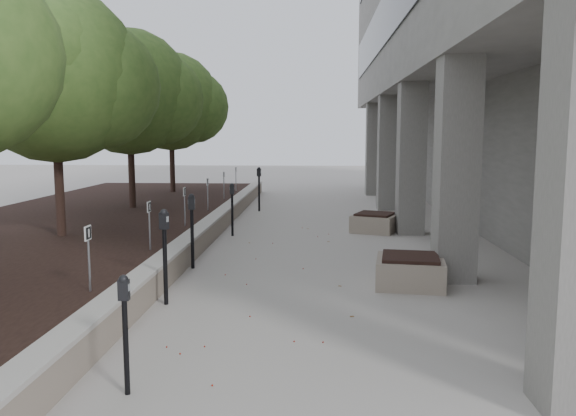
% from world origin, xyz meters
% --- Properties ---
extents(retaining_wall, '(0.39, 26.00, 0.50)m').
position_xyz_m(retaining_wall, '(-1.82, 9.00, 0.25)').
color(retaining_wall, '#A29280').
rests_on(retaining_wall, ground).
extents(planting_bed, '(7.00, 26.00, 0.40)m').
position_xyz_m(planting_bed, '(-5.50, 9.00, 0.20)').
color(planting_bed, black).
rests_on(planting_bed, ground).
extents(crabapple_tree_3, '(4.60, 4.00, 5.44)m').
position_xyz_m(crabapple_tree_3, '(-4.80, 8.00, 3.12)').
color(crabapple_tree_3, '#3D6125').
rests_on(crabapple_tree_3, planting_bed).
extents(crabapple_tree_4, '(4.60, 4.00, 5.44)m').
position_xyz_m(crabapple_tree_4, '(-4.80, 13.00, 3.12)').
color(crabapple_tree_4, '#3D6125').
rests_on(crabapple_tree_4, planting_bed).
extents(crabapple_tree_5, '(4.60, 4.00, 5.44)m').
position_xyz_m(crabapple_tree_5, '(-4.80, 18.00, 3.12)').
color(crabapple_tree_5, '#3D6125').
rests_on(crabapple_tree_5, planting_bed).
extents(parking_sign_3, '(0.04, 0.22, 0.96)m').
position_xyz_m(parking_sign_3, '(-2.35, 3.50, 0.88)').
color(parking_sign_3, black).
rests_on(parking_sign_3, planting_bed).
extents(parking_sign_4, '(0.04, 0.22, 0.96)m').
position_xyz_m(parking_sign_4, '(-2.35, 6.50, 0.88)').
color(parking_sign_4, black).
rests_on(parking_sign_4, planting_bed).
extents(parking_sign_5, '(0.04, 0.22, 0.96)m').
position_xyz_m(parking_sign_5, '(-2.35, 9.50, 0.88)').
color(parking_sign_5, black).
rests_on(parking_sign_5, planting_bed).
extents(parking_sign_6, '(0.04, 0.22, 0.96)m').
position_xyz_m(parking_sign_6, '(-2.35, 12.50, 0.88)').
color(parking_sign_6, black).
rests_on(parking_sign_6, planting_bed).
extents(parking_sign_7, '(0.04, 0.22, 0.96)m').
position_xyz_m(parking_sign_7, '(-2.35, 15.50, 0.88)').
color(parking_sign_7, black).
rests_on(parking_sign_7, planting_bed).
extents(parking_sign_8, '(0.04, 0.22, 0.96)m').
position_xyz_m(parking_sign_8, '(-2.35, 18.50, 0.88)').
color(parking_sign_8, black).
rests_on(parking_sign_8, planting_bed).
extents(parking_meter_1, '(0.12, 0.09, 1.25)m').
position_xyz_m(parking_meter_1, '(-1.02, 1.10, 0.63)').
color(parking_meter_1, black).
rests_on(parking_meter_1, ground).
extents(parking_meter_2, '(0.18, 0.15, 1.51)m').
position_xyz_m(parking_meter_2, '(-1.44, 4.22, 0.75)').
color(parking_meter_2, black).
rests_on(parking_meter_2, ground).
extents(parking_meter_3, '(0.16, 0.12, 1.49)m').
position_xyz_m(parking_meter_3, '(-1.55, 6.67, 0.75)').
color(parking_meter_3, black).
rests_on(parking_meter_3, ground).
extents(parking_meter_4, '(0.15, 0.12, 1.39)m').
position_xyz_m(parking_meter_4, '(-1.30, 10.37, 0.70)').
color(parking_meter_4, black).
rests_on(parking_meter_4, ground).
extents(parking_meter_5, '(0.17, 0.14, 1.53)m').
position_xyz_m(parking_meter_5, '(-1.09, 15.28, 0.77)').
color(parking_meter_5, black).
rests_on(parking_meter_5, ground).
extents(planter_front, '(1.31, 1.31, 0.54)m').
position_xyz_m(planter_front, '(2.55, 5.55, 0.27)').
color(planter_front, '#A29280').
rests_on(planter_front, ground).
extents(planter_back, '(1.45, 1.45, 0.52)m').
position_xyz_m(planter_back, '(2.50, 11.22, 0.26)').
color(planter_back, '#A29280').
rests_on(planter_back, ground).
extents(berry_scatter, '(3.30, 14.10, 0.02)m').
position_xyz_m(berry_scatter, '(-0.10, 5.00, 0.01)').
color(berry_scatter, maroon).
rests_on(berry_scatter, ground).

